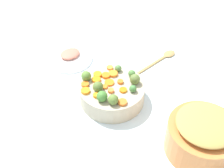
{
  "coord_description": "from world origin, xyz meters",
  "views": [
    {
      "loc": [
        -0.75,
        0.31,
        0.91
      ],
      "look_at": [
        0.03,
        -0.05,
        0.11
      ],
      "focal_mm": 46.81,
      "sensor_mm": 36.0,
      "label": 1
    }
  ],
  "objects_px": {
    "serving_bowl_carrots": "(112,93)",
    "wooden_spoon": "(163,58)",
    "metal_pot": "(201,138)",
    "ham_plate": "(70,59)"
  },
  "relations": [
    {
      "from": "serving_bowl_carrots",
      "to": "ham_plate",
      "type": "relative_size",
      "value": 1.23
    },
    {
      "from": "wooden_spoon",
      "to": "serving_bowl_carrots",
      "type": "bearing_deg",
      "value": 113.61
    },
    {
      "from": "metal_pot",
      "to": "ham_plate",
      "type": "bearing_deg",
      "value": 20.26
    },
    {
      "from": "serving_bowl_carrots",
      "to": "wooden_spoon",
      "type": "height_order",
      "value": "serving_bowl_carrots"
    },
    {
      "from": "wooden_spoon",
      "to": "metal_pot",
      "type": "bearing_deg",
      "value": 161.84
    },
    {
      "from": "serving_bowl_carrots",
      "to": "metal_pot",
      "type": "bearing_deg",
      "value": -153.09
    },
    {
      "from": "serving_bowl_carrots",
      "to": "metal_pot",
      "type": "height_order",
      "value": "metal_pot"
    },
    {
      "from": "wooden_spoon",
      "to": "ham_plate",
      "type": "xyz_separation_m",
      "value": [
        0.18,
        0.42,
        0.0
      ]
    },
    {
      "from": "serving_bowl_carrots",
      "to": "wooden_spoon",
      "type": "xyz_separation_m",
      "value": [
        0.15,
        -0.34,
        -0.03
      ]
    },
    {
      "from": "serving_bowl_carrots",
      "to": "ham_plate",
      "type": "distance_m",
      "value": 0.34
    }
  ]
}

